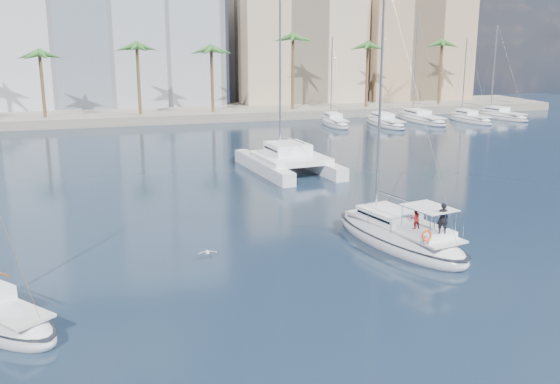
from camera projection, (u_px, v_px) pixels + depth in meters
name	position (u px, v px, depth m)	size (l,w,h in m)	color
ground	(308.00, 253.00, 34.65)	(160.00, 160.00, 0.00)	black
quay	(172.00, 114.00, 91.22)	(120.00, 14.00, 1.20)	gray
building_modern	(81.00, 21.00, 95.79)	(42.00, 16.00, 28.00)	silver
building_beige	(296.00, 46.00, 103.37)	(20.00, 14.00, 20.00)	#C4AD8D
building_tan_right	(410.00, 52.00, 107.28)	(18.00, 12.00, 18.00)	tan
palm_centre	(173.00, 47.00, 85.14)	(3.60, 3.60, 12.30)	brown
palm_right	(398.00, 46.00, 94.53)	(3.60, 3.60, 12.30)	brown
main_sloop	(399.00, 236.00, 36.03)	(5.64, 11.21, 15.93)	silver
catamaran	(288.00, 158.00, 55.42)	(7.15, 12.48, 17.41)	silver
seagull	(207.00, 252.00, 33.65)	(1.06, 0.45, 0.20)	silver
moored_yacht_a	(335.00, 125.00, 83.87)	(2.72, 9.35, 11.90)	silver
moored_yacht_b	(385.00, 126.00, 83.81)	(3.14, 10.78, 13.72)	silver
moored_yacht_c	(421.00, 122.00, 87.46)	(3.55, 12.21, 15.54)	silver
moored_yacht_d	(470.00, 122.00, 87.40)	(2.72, 9.35, 11.90)	silver
moored_yacht_e	(501.00, 118.00, 91.05)	(3.14, 10.78, 13.72)	silver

